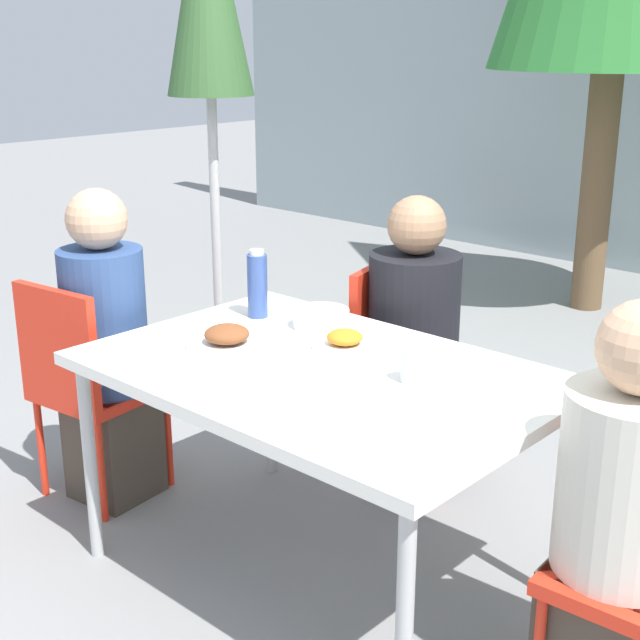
# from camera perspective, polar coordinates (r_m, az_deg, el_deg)

# --- Properties ---
(ground_plane) EXTENTS (24.00, 24.00, 0.00)m
(ground_plane) POSITION_cam_1_polar(r_m,az_deg,el_deg) (3.06, 0.00, -16.10)
(ground_plane) COLOR gray
(dining_table) EXTENTS (1.43, 0.96, 0.74)m
(dining_table) POSITION_cam_1_polar(r_m,az_deg,el_deg) (2.73, 0.00, -4.06)
(dining_table) COLOR white
(dining_table) RESTS_ON ground
(chair_left) EXTENTS (0.44, 0.44, 0.86)m
(chair_left) POSITION_cam_1_polar(r_m,az_deg,el_deg) (3.41, -14.94, -3.50)
(chair_left) COLOR red
(chair_left) RESTS_ON ground
(person_left) EXTENTS (0.31, 0.31, 1.19)m
(person_left) POSITION_cam_1_polar(r_m,az_deg,el_deg) (3.39, -13.47, -2.13)
(person_left) COLOR #473D33
(person_left) RESTS_ON ground
(person_right) EXTENTS (0.35, 0.35, 1.14)m
(person_right) POSITION_cam_1_polar(r_m,az_deg,el_deg) (2.37, 18.85, -12.78)
(person_right) COLOR #473D33
(person_right) RESTS_ON ground
(chair_far) EXTENTS (0.49, 0.49, 0.86)m
(chair_far) POSITION_cam_1_polar(r_m,az_deg,el_deg) (3.51, 5.01, -2.31)
(chair_far) COLOR red
(chair_far) RESTS_ON ground
(person_far) EXTENTS (0.38, 0.38, 1.15)m
(person_far) POSITION_cam_1_polar(r_m,az_deg,el_deg) (3.42, 5.94, -2.16)
(person_far) COLOR black
(person_far) RESTS_ON ground
(closed_umbrella) EXTENTS (0.37, 0.37, 2.38)m
(closed_umbrella) POSITION_cam_1_polar(r_m,az_deg,el_deg) (3.96, -7.18, 19.18)
(closed_umbrella) COLOR #333333
(closed_umbrella) RESTS_ON ground
(plate_0) EXTENTS (0.21, 0.21, 0.06)m
(plate_0) POSITION_cam_1_polar(r_m,az_deg,el_deg) (2.87, 1.59, -1.39)
(plate_0) COLOR white
(plate_0) RESTS_ON dining_table
(plate_1) EXTENTS (0.27, 0.27, 0.07)m
(plate_1) POSITION_cam_1_polar(r_m,az_deg,el_deg) (2.89, -5.97, -1.20)
(plate_1) COLOR white
(plate_1) RESTS_ON dining_table
(bottle) EXTENTS (0.07, 0.07, 0.25)m
(bottle) POSITION_cam_1_polar(r_m,az_deg,el_deg) (3.17, -4.03, 2.27)
(bottle) COLOR #334C8E
(bottle) RESTS_ON dining_table
(drinking_cup) EXTENTS (0.07, 0.07, 0.10)m
(drinking_cup) POSITION_cam_1_polar(r_m,az_deg,el_deg) (2.59, 5.99, -2.92)
(drinking_cup) COLOR silver
(drinking_cup) RESTS_ON dining_table
(salad_bowl) EXTENTS (0.19, 0.19, 0.06)m
(salad_bowl) POSITION_cam_1_polar(r_m,az_deg,el_deg) (3.07, 0.08, 0.11)
(salad_bowl) COLOR white
(salad_bowl) RESTS_ON dining_table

